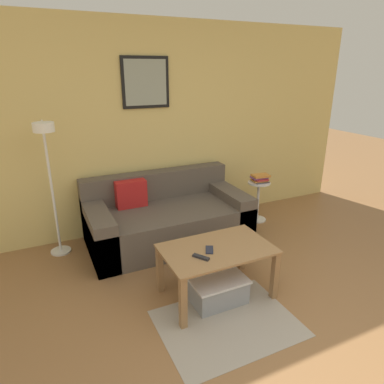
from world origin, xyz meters
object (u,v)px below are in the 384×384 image
storage_bin (215,286)px  couch (166,219)px  cell_phone (209,250)px  floor_lamp (49,164)px  side_table (258,198)px  book_stack (260,178)px  coffee_table (217,257)px  remote_control (201,257)px

storage_bin → couch: bearing=89.3°
couch → storage_bin: 1.27m
cell_phone → storage_bin: bearing=-8.5°
floor_lamp → side_table: bearing=-1.7°
couch → floor_lamp: 1.46m
book_stack → cell_phone: bearing=-138.9°
floor_lamp → cell_phone: 1.84m
floor_lamp → couch: bearing=-3.9°
coffee_table → book_stack: 1.83m
couch → book_stack: 1.40m
floor_lamp → book_stack: (2.58, -0.07, -0.48)m
couch → cell_phone: 1.24m
floor_lamp → cell_phone: floor_lamp is taller
couch → coffee_table: (0.02, -1.22, 0.12)m
storage_bin → cell_phone: 0.38m
storage_bin → cell_phone: bearing=144.4°
side_table → remote_control: side_table is taller
coffee_table → storage_bin: bearing=-131.7°
couch → coffee_table: size_ratio=1.92×
storage_bin → floor_lamp: floor_lamp is taller
storage_bin → remote_control: remote_control is taller
couch → floor_lamp: bearing=176.1°
remote_control → storage_bin: bearing=-15.3°
book_stack → remote_control: 2.04m
couch → side_table: bearing=0.4°
coffee_table → side_table: size_ratio=1.77×
coffee_table → remote_control: remote_control is taller
remote_control → cell_phone: size_ratio=1.07×
coffee_table → floor_lamp: (-1.24, 1.30, 0.68)m
book_stack → remote_control: bearing=-139.4°
coffee_table → remote_control: 0.25m
coffee_table → side_table: side_table is taller
floor_lamp → book_stack: floor_lamp is taller
floor_lamp → remote_control: floor_lamp is taller
floor_lamp → remote_control: size_ratio=10.08×
side_table → remote_control: 2.03m
coffee_table → remote_control: (-0.21, -0.10, 0.10)m
book_stack → remote_control: (-1.55, -1.33, -0.11)m
storage_bin → remote_control: 0.42m
storage_bin → book_stack: (1.37, 1.27, 0.49)m
cell_phone → coffee_table: bearing=32.1°
couch → remote_control: size_ratio=12.56×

